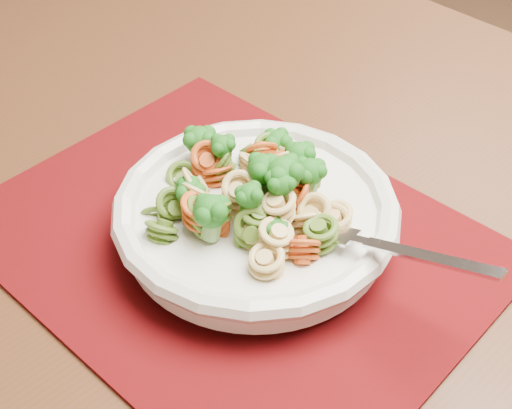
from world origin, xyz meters
The scene contains 5 objects.
dining_table centered at (-0.14, -0.51, 0.59)m, with size 1.33×0.95×0.70m.
placemat centered at (-0.11, -0.62, 0.70)m, with size 0.42×0.33×0.00m, color #570803.
pasta_bowl centered at (-0.09, -0.61, 0.73)m, with size 0.24×0.24×0.05m.
pasta_broccoli_heap centered at (-0.09, -0.61, 0.75)m, with size 0.20×0.20×0.06m, color tan, non-canonical shape.
fork centered at (-0.02, -0.60, 0.74)m, with size 0.19×0.02×0.01m, color silver, non-canonical shape.
Camera 1 is at (0.18, -0.95, 1.13)m, focal length 50.00 mm.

